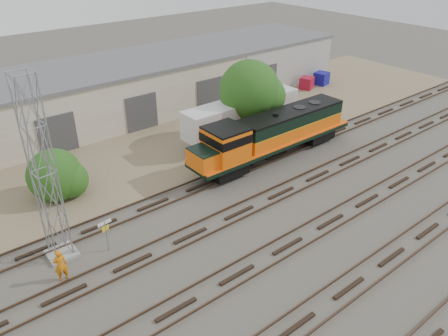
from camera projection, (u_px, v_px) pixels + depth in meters
ground at (254, 224)px, 28.36m from camera, size 140.00×140.00×0.00m
dirt_strip at (140, 145)px, 38.61m from camera, size 80.00×16.00×0.02m
tracks at (288, 246)px, 26.28m from camera, size 80.00×20.40×0.28m
warehouse at (98, 93)px, 42.82m from camera, size 58.40×10.40×5.30m
locomotive at (272, 134)px, 35.41m from camera, size 15.94×2.80×3.83m
signal_tower at (44, 176)px, 23.14m from camera, size 1.61×1.61×10.96m
sign_post at (106, 230)px, 25.33m from camera, size 0.87×0.15×2.14m
worker at (61, 265)px, 23.42m from camera, size 0.78×0.57×1.99m
semi_trailer at (245, 113)px, 39.13m from camera, size 11.95×2.57×3.67m
dumpster_blue at (321, 78)px, 53.41m from camera, size 1.92×1.85×1.50m
dumpster_red at (307, 83)px, 51.97m from camera, size 1.91×1.86×1.40m
tree_mid at (58, 176)px, 30.63m from camera, size 4.00×3.81×3.81m
tree_east at (253, 92)px, 37.98m from camera, size 5.57×5.31×7.17m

